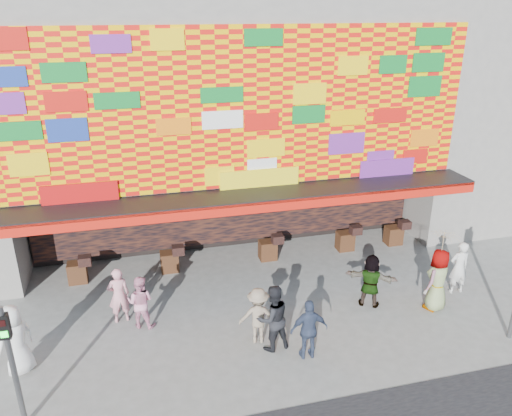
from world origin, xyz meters
The scene contains 13 objects.
ground centered at (0.00, 0.00, 0.00)m, with size 90.00×90.00×0.00m, color slate.
shop_building centered at (0.00, 8.18, 5.23)m, with size 15.20×9.40×10.00m.
signal_left centered at (-6.20, -1.50, 1.86)m, with size 0.22×0.20×3.00m.
ped_a centered at (-6.57, 0.35, 0.94)m, with size 0.92×0.60×1.87m, color white.
ped_b centered at (-4.14, 1.98, 0.85)m, with size 0.62×0.41×1.70m, color pink.
ped_c centered at (-0.25, -0.31, 0.93)m, with size 0.91×0.71×1.86m, color black.
ped_d centered at (-0.54, 0.07, 0.80)m, with size 1.04×0.60×1.61m, color gray.
ped_e centered at (0.54, -0.89, 0.84)m, with size 0.98×0.41×1.68m, color #333F5A.
ped_f centered at (3.17, 0.94, 0.84)m, with size 1.56×0.50×1.68m, color gray.
ped_g centered at (5.00, 0.29, 0.97)m, with size 0.95×0.62×1.93m, color gray.
ped_h centered at (6.19, 0.94, 0.87)m, with size 0.64×0.42×1.75m, color silver.
ped_i centered at (-3.56, 1.57, 0.79)m, with size 0.76×0.60×1.57m, color pink.
parasol centered at (5.00, 0.29, 2.12)m, with size 0.92×0.94×1.79m.
Camera 1 is at (-3.41, -10.81, 8.45)m, focal length 35.00 mm.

